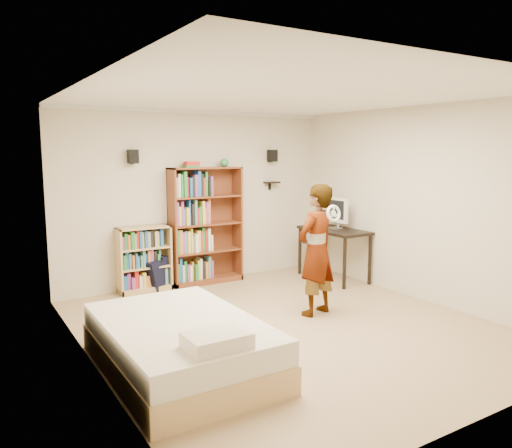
{
  "coord_description": "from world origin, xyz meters",
  "views": [
    {
      "loc": [
        -3.32,
        -4.68,
        2.08
      ],
      "look_at": [
        -0.08,
        0.6,
        1.17
      ],
      "focal_mm": 35.0,
      "sensor_mm": 36.0,
      "label": 1
    }
  ],
  "objects_px": {
    "tall_bookshelf": "(206,226)",
    "person": "(316,250)",
    "low_bookshelf": "(144,259)",
    "daybed": "(180,338)",
    "computer_desk": "(333,254)"
  },
  "relations": [
    {
      "from": "low_bookshelf",
      "to": "person",
      "type": "distance_m",
      "value": 2.66
    },
    {
      "from": "tall_bookshelf",
      "to": "low_bookshelf",
      "type": "height_order",
      "value": "tall_bookshelf"
    },
    {
      "from": "person",
      "to": "daybed",
      "type": "bearing_deg",
      "value": 1.12
    },
    {
      "from": "person",
      "to": "low_bookshelf",
      "type": "bearing_deg",
      "value": -69.9
    },
    {
      "from": "tall_bookshelf",
      "to": "person",
      "type": "xyz_separation_m",
      "value": [
        0.51,
        -2.14,
        -0.08
      ]
    },
    {
      "from": "tall_bookshelf",
      "to": "low_bookshelf",
      "type": "bearing_deg",
      "value": 178.74
    },
    {
      "from": "computer_desk",
      "to": "tall_bookshelf",
      "type": "bearing_deg",
      "value": 154.78
    },
    {
      "from": "daybed",
      "to": "person",
      "type": "relative_size",
      "value": 1.24
    },
    {
      "from": "low_bookshelf",
      "to": "computer_desk",
      "type": "bearing_deg",
      "value": -17.4
    },
    {
      "from": "tall_bookshelf",
      "to": "daybed",
      "type": "height_order",
      "value": "tall_bookshelf"
    },
    {
      "from": "tall_bookshelf",
      "to": "person",
      "type": "height_order",
      "value": "tall_bookshelf"
    },
    {
      "from": "tall_bookshelf",
      "to": "daybed",
      "type": "bearing_deg",
      "value": -120.44
    },
    {
      "from": "low_bookshelf",
      "to": "daybed",
      "type": "relative_size",
      "value": 0.47
    },
    {
      "from": "tall_bookshelf",
      "to": "computer_desk",
      "type": "relative_size",
      "value": 1.5
    },
    {
      "from": "tall_bookshelf",
      "to": "person",
      "type": "bearing_deg",
      "value": -76.58
    }
  ]
}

